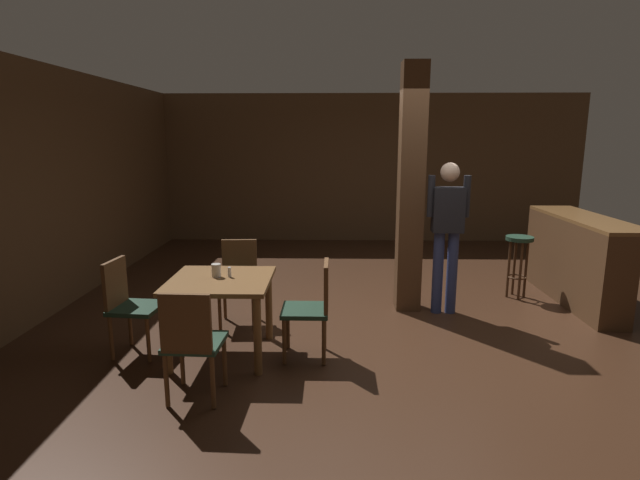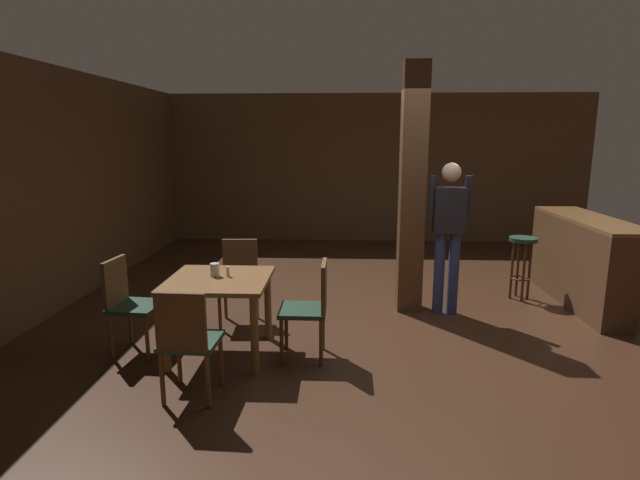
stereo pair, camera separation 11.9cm
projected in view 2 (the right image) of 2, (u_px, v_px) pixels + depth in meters
name	position (u px, v px, depth m)	size (l,w,h in m)	color
ground_plane	(402.00, 323.00, 5.46)	(10.80, 10.80, 0.00)	#382114
wall_back	(377.00, 169.00, 9.58)	(8.00, 0.10, 2.80)	brown
wall_left	(32.00, 193.00, 5.35)	(0.10, 9.00, 2.80)	brown
pillar	(412.00, 190.00, 5.63)	(0.28, 0.28, 2.80)	#4C301C
dining_table	(219.00, 291.00, 4.56)	(0.91, 0.91, 0.74)	brown
chair_south	(187.00, 338.00, 3.75)	(0.44, 0.44, 0.89)	#1E3828
chair_east	(311.00, 304.00, 4.51)	(0.42, 0.42, 0.89)	#1E3828
chair_north	(239.00, 277.00, 5.40)	(0.44, 0.44, 0.89)	#1E3828
chair_west	(128.00, 300.00, 4.62)	(0.46, 0.46, 0.89)	#1E3828
napkin_cup	(215.00, 270.00, 4.57)	(0.08, 0.08, 0.12)	beige
salt_shaker	(228.00, 272.00, 4.57)	(0.03, 0.03, 0.09)	silver
standing_person	(449.00, 228.00, 5.55)	(0.47, 0.22, 1.72)	black
bar_counter	(579.00, 260.00, 6.00)	(0.56, 2.03, 1.05)	brown
bar_stool_near	(522.00, 254.00, 6.16)	(0.33, 0.33, 0.78)	#1E3828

